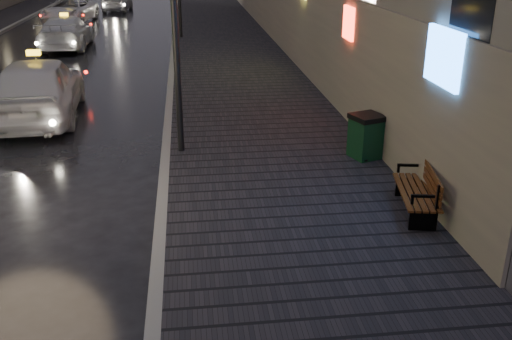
{
  "coord_description": "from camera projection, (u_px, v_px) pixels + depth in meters",
  "views": [
    {
      "loc": [
        2.06,
        -6.09,
        4.54
      ],
      "look_at": [
        3.16,
        2.91,
        0.85
      ],
      "focal_mm": 40.0,
      "sensor_mm": 36.0,
      "label": 1
    }
  ],
  "objects": [
    {
      "name": "car_far",
      "position": [
        117.0,
        1.0,
        38.29
      ],
      "size": [
        1.92,
        4.1,
        1.36
      ],
      "primitive_type": "imported",
      "rotation": [
        0.0,
        0.0,
        3.06
      ],
      "color": "#9F9EA6",
      "rests_on": "ground"
    },
    {
      "name": "bench",
      "position": [
        420.0,
        190.0,
        9.71
      ],
      "size": [
        0.84,
        1.67,
        0.82
      ],
      "rotation": [
        0.0,
        0.0,
        -0.19
      ],
      "color": "black",
      "rests_on": "sidewalk"
    },
    {
      "name": "sidewalk",
      "position": [
        225.0,
        41.0,
        26.8
      ],
      "size": [
        4.6,
        58.0,
        0.15
      ],
      "primitive_type": "cube",
      "color": "black",
      "rests_on": "ground"
    },
    {
      "name": "curb",
      "position": [
        174.0,
        42.0,
        26.53
      ],
      "size": [
        0.2,
        58.0,
        0.15
      ],
      "primitive_type": "cube",
      "color": "slate",
      "rests_on": "ground"
    },
    {
      "name": "ground",
      "position": [
        33.0,
        332.0,
        7.08
      ],
      "size": [
        120.0,
        120.0,
        0.0
      ],
      "primitive_type": "plane",
      "color": "black",
      "rests_on": "ground"
    },
    {
      "name": "taxi_far",
      "position": [
        70.0,
        10.0,
        33.05
      ],
      "size": [
        2.9,
        5.18,
        1.37
      ],
      "primitive_type": "imported",
      "rotation": [
        0.0,
        0.0,
        -0.13
      ],
      "color": "silver",
      "rests_on": "ground"
    },
    {
      "name": "taxi_mid",
      "position": [
        66.0,
        32.0,
        25.27
      ],
      "size": [
        2.02,
        4.83,
        1.4
      ],
      "primitive_type": "imported",
      "rotation": [
        0.0,
        0.0,
        3.15
      ],
      "color": "silver",
      "rests_on": "ground"
    },
    {
      "name": "trash_bin",
      "position": [
        366.0,
        136.0,
        12.18
      ],
      "size": [
        0.79,
        0.79,
        0.95
      ],
      "rotation": [
        0.0,
        0.0,
        0.34
      ],
      "color": "black",
      "rests_on": "sidewalk"
    },
    {
      "name": "taxi_near",
      "position": [
        38.0,
        87.0,
        15.23
      ],
      "size": [
        2.36,
        5.14,
        1.71
      ],
      "primitive_type": "imported",
      "rotation": [
        0.0,
        0.0,
        3.21
      ],
      "color": "silver",
      "rests_on": "ground"
    }
  ]
}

